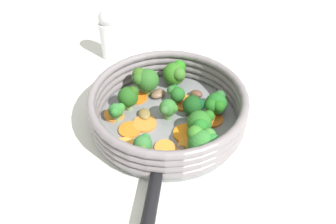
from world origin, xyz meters
name	(u,v)px	position (x,y,z in m)	size (l,w,h in m)	color
ground_plane	(168,123)	(0.00, 0.00, 0.00)	(4.00, 4.00, 0.00)	white
skillet	(168,120)	(0.00, 0.00, 0.01)	(0.28, 0.28, 0.01)	gray
skillet_rim_wall	(168,106)	(0.00, 0.00, 0.05)	(0.29, 0.29, 0.06)	gray
skillet_rivet_left	(143,170)	(-0.13, -0.02, 0.02)	(0.01, 0.01, 0.01)	gray
skillet_rivet_right	(172,173)	(-0.12, -0.06, 0.02)	(0.01, 0.01, 0.01)	gray
carrot_slice_0	(165,154)	(-0.09, -0.03, 0.02)	(0.05, 0.05, 0.00)	orange
carrot_slice_1	(145,124)	(-0.03, 0.03, 0.02)	(0.04, 0.04, 0.00)	orange
carrot_slice_2	(211,119)	(0.03, -0.08, 0.02)	(0.05, 0.05, 0.00)	orange
carrot_slice_3	(191,147)	(-0.05, -0.07, 0.02)	(0.05, 0.05, 0.01)	orange
carrot_slice_4	(137,98)	(0.03, 0.08, 0.02)	(0.04, 0.04, 0.00)	orange
carrot_slice_5	(184,99)	(0.06, -0.01, 0.02)	(0.03, 0.03, 0.00)	orange
carrot_slice_6	(165,148)	(-0.07, -0.03, 0.02)	(0.04, 0.04, 0.01)	orange
carrot_slice_7	(186,134)	(-0.03, -0.05, 0.02)	(0.05, 0.05, 0.01)	orange
carrot_slice_8	(130,130)	(-0.06, 0.05, 0.02)	(0.04, 0.04, 0.00)	orange
carrot_slice_9	(114,115)	(-0.04, 0.10, 0.02)	(0.04, 0.04, 0.01)	orange
carrot_slice_10	(183,105)	(0.04, -0.01, 0.02)	(0.04, 0.04, 0.00)	orange
carrot_slice_11	(124,147)	(-0.10, 0.04, 0.02)	(0.05, 0.05, 0.00)	#F89D39
broccoli_floret_0	(117,111)	(-0.05, 0.08, 0.04)	(0.04, 0.03, 0.04)	#8BAF6B
broccoli_floret_1	(168,109)	(0.00, 0.00, 0.04)	(0.04, 0.04, 0.04)	#659253
broccoli_floret_2	(200,123)	(-0.02, -0.07, 0.04)	(0.05, 0.05, 0.05)	#6A914A
broccoli_floret_3	(175,93)	(0.05, 0.01, 0.04)	(0.03, 0.03, 0.04)	#759B5F
broccoli_floret_4	(145,79)	(0.05, 0.07, 0.05)	(0.05, 0.05, 0.06)	olive
broccoli_floret_5	(176,73)	(0.10, 0.03, 0.05)	(0.05, 0.05, 0.05)	#82AF6D
broccoli_floret_6	(129,96)	(-0.01, 0.08, 0.05)	(0.04, 0.04, 0.05)	#8EAB65
broccoli_floret_7	(144,145)	(-0.10, 0.00, 0.04)	(0.04, 0.03, 0.04)	#7A9B5C
broccoli_floret_8	(194,105)	(0.03, -0.04, 0.04)	(0.04, 0.04, 0.04)	#628B43
broccoli_floret_9	(203,142)	(-0.06, -0.09, 0.05)	(0.05, 0.06, 0.05)	#729E56
broccoli_floret_10	(216,104)	(0.05, -0.08, 0.04)	(0.05, 0.04, 0.05)	#5D8754
mushroom_piece_0	(196,94)	(0.08, -0.03, 0.02)	(0.03, 0.02, 0.01)	brown
mushroom_piece_1	(144,114)	(-0.01, 0.04, 0.02)	(0.03, 0.02, 0.01)	olive
mushroom_piece_2	(182,150)	(-0.07, -0.06, 0.02)	(0.02, 0.02, 0.01)	brown
mushroom_piece_3	(158,94)	(0.05, 0.04, 0.02)	(0.03, 0.02, 0.01)	#826148
salt_shaker	(109,35)	(0.16, 0.22, 0.06)	(0.04, 0.04, 0.12)	white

